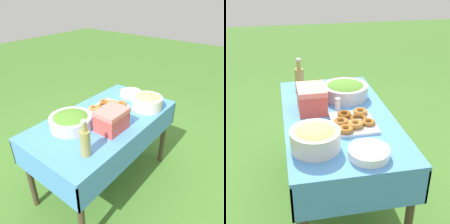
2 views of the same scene
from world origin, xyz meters
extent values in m
plane|color=#477A2D|center=(0.00, 0.00, 0.00)|extent=(14.00, 14.00, 0.00)
cube|color=#4C8CD1|center=(0.00, 0.00, 0.73)|extent=(1.36, 0.73, 0.02)
cube|color=#4C8CD1|center=(0.00, -0.36, 0.61)|extent=(1.36, 0.01, 0.22)
cube|color=#4C8CD1|center=(0.00, 0.36, 0.61)|extent=(1.36, 0.01, 0.22)
cube|color=#4C8CD1|center=(-0.67, 0.00, 0.61)|extent=(0.01, 0.73, 0.22)
cube|color=#4C8CD1|center=(0.67, 0.00, 0.61)|extent=(0.01, 0.73, 0.22)
cylinder|color=#473828|center=(-0.62, -0.31, 0.36)|extent=(0.05, 0.05, 0.72)
cylinder|color=#473828|center=(0.62, -0.31, 0.36)|extent=(0.05, 0.05, 0.72)
cylinder|color=#473828|center=(-0.62, 0.31, 0.36)|extent=(0.05, 0.05, 0.72)
cylinder|color=#473828|center=(0.62, 0.31, 0.36)|extent=(0.05, 0.05, 0.72)
cylinder|color=silver|center=(-0.28, 0.11, 0.79)|extent=(0.34, 0.34, 0.10)
ellipsoid|color=#51892D|center=(-0.28, 0.11, 0.83)|extent=(0.30, 0.30, 0.07)
cylinder|color=silver|center=(0.38, -0.20, 0.80)|extent=(0.28, 0.28, 0.12)
ellipsoid|color=tan|center=(0.38, -0.20, 0.85)|extent=(0.25, 0.25, 0.07)
cube|color=silver|center=(0.15, 0.07, 0.75)|extent=(0.32, 0.27, 0.02)
torus|color=brown|center=(0.14, 0.11, 0.77)|extent=(0.12, 0.12, 0.02)
torus|color=#A36628|center=(0.16, -0.01, 0.77)|extent=(0.11, 0.11, 0.03)
torus|color=#B27533|center=(0.21, 0.07, 0.78)|extent=(0.11, 0.11, 0.03)
torus|color=#B27533|center=(0.04, 0.15, 0.78)|extent=(0.14, 0.14, 0.03)
torus|color=brown|center=(0.06, 0.03, 0.78)|extent=(0.13, 0.13, 0.03)
torus|color=#A36628|center=(0.26, 0.00, 0.78)|extent=(0.10, 0.10, 0.03)
torus|color=#A36628|center=(0.20, 0.16, 0.77)|extent=(0.12, 0.12, 0.02)
cylinder|color=white|center=(0.52, 0.07, 0.75)|extent=(0.23, 0.23, 0.01)
cylinder|color=white|center=(0.52, 0.07, 0.76)|extent=(0.23, 0.23, 0.01)
cylinder|color=white|center=(0.52, 0.07, 0.78)|extent=(0.23, 0.23, 0.01)
cylinder|color=white|center=(0.52, 0.07, 0.79)|extent=(0.23, 0.23, 0.01)
cylinder|color=#998E4C|center=(-0.44, -0.22, 0.84)|extent=(0.07, 0.07, 0.19)
cylinder|color=#998E4C|center=(-0.44, -0.22, 0.97)|extent=(0.03, 0.03, 0.07)
cylinder|color=#B7B7B7|center=(-0.44, -0.22, 1.01)|extent=(0.04, 0.04, 0.02)
cube|color=#E04C42|center=(-0.10, -0.16, 0.82)|extent=(0.23, 0.19, 0.14)
cube|color=#FF7A70|center=(-0.10, -0.16, 0.90)|extent=(0.24, 0.19, 0.04)
cylinder|color=white|center=(-0.06, 0.01, 0.79)|extent=(0.04, 0.04, 0.08)
cylinder|color=silver|center=(-0.06, 0.01, 0.83)|extent=(0.04, 0.04, 0.01)
camera|label=1|loc=(-1.23, -1.06, 1.73)|focal=35.00mm
camera|label=2|loc=(1.86, -0.36, 1.72)|focal=50.00mm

